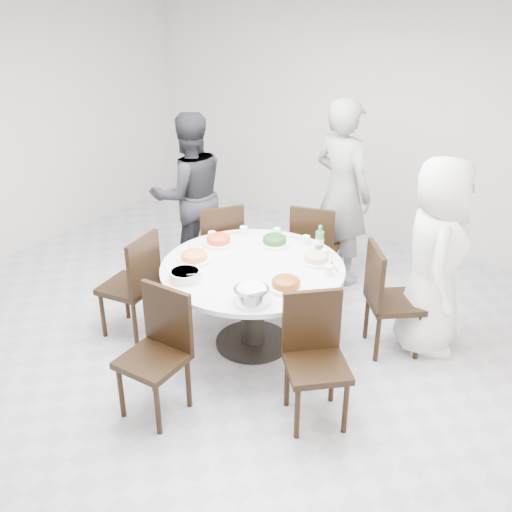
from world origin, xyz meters
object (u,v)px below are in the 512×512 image
Objects in this scene: chair_se at (317,364)px; chair_nw at (217,247)px; diner_right at (435,257)px; diner_middle at (342,192)px; chair_sw at (128,284)px; chair_s at (152,357)px; chair_n at (315,247)px; rice_bowl at (251,296)px; dining_table at (253,306)px; chair_ne at (395,300)px; soup_bowl at (185,275)px; diner_left at (190,195)px; beverage_bottle at (320,239)px.

chair_nw is at bearing 103.94° from chair_se.
diner_right is 1.38m from diner_middle.
chair_sw is 1.13m from chair_s.
rice_bowl is (0.35, -1.59, 0.33)m from chair_n.
rice_bowl is (-0.90, -1.30, -0.03)m from diner_right.
dining_table is at bearing 104.60° from diner_middle.
diner_right is at bearing 129.53° from chair_nw.
chair_s is at bearing 45.10° from chair_sw.
chair_nw and chair_s have the same top height.
chair_ne is 1.73m from soup_bowl.
rice_bowl is at bearing -56.08° from dining_table.
chair_sw is at bearing 23.64° from chair_nw.
chair_s and chair_se have the same top height.
dining_table is at bearing 91.24° from diner_left.
chair_n is at bearing 91.50° from dining_table.
diner_right is at bearing 33.40° from chair_se.
diner_middle reaches higher than chair_sw.
chair_n is 1.89m from chair_se.
rice_bowl reaches higher than dining_table.
diner_middle is at bearing 98.37° from rice_bowl.
diner_left is 1.68m from beverage_bottle.
diner_right reaches higher than chair_se.
soup_bowl is (-0.30, -0.49, 0.41)m from dining_table.
diner_left is (-1.33, 0.80, 0.47)m from dining_table.
diner_middle is at bearing 149.44° from diner_left.
chair_n is 3.62× the size of rice_bowl.
rice_bowl is (0.29, -1.98, -0.13)m from diner_middle.
diner_right is (1.22, 0.82, 0.46)m from dining_table.
diner_right is (0.22, 0.22, 0.36)m from chair_ne.
rice_bowl is (1.15, -1.06, 0.33)m from chair_nw.
beverage_bottle is (1.15, -0.05, 0.40)m from chair_nw.
chair_se is at bearing -61.08° from beverage_bottle.
chair_s is 2.66m from diner_middle.
chair_s is 3.89× the size of soup_bowl.
soup_bowl is 0.99× the size of beverage_bottle.
chair_n and chair_se have the same top height.
rice_bowl is at bearing 0.59° from soup_bowl.
diner_right is 6.80× the size of beverage_bottle.
chair_nw is at bearing 177.37° from beverage_bottle.
chair_ne and chair_n have the same top height.
chair_nw is at bearing 145.02° from dining_table.
chair_n is at bearing 156.40° from chair_nw.
beverage_bottle reaches higher than chair_se.
chair_n is 0.96m from chair_nw.
chair_n is 3.89× the size of soup_bowl.
chair_s is at bearing -94.38° from dining_table.
chair_nw is 0.51× the size of diner_middle.
diner_right is 1.58m from rice_bowl.
chair_nw reaches higher than soup_bowl.
soup_bowl is (-0.33, -1.99, -0.15)m from diner_middle.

